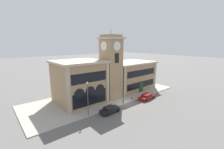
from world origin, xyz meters
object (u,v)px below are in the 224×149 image
Objects in this scene: fire_hydrant at (132,98)px; parked_car_near at (110,110)px; parked_car_mid at (147,96)px; street_lamp at (88,94)px; bollard at (123,101)px.

parked_car_near is at bearing -167.96° from fire_hydrant.
fire_hydrant is at bearing 150.05° from parked_car_mid.
parked_car_near is 0.65× the size of street_lamp.
parked_car_near reaches higher than parked_car_mid.
street_lamp is 12.68m from fire_hydrant.
bollard reaches higher than fire_hydrant.
street_lamp is at bearing 170.57° from parked_car_mid.
street_lamp is 9.70m from bollard.
fire_hydrant is (12.12, 0.13, -3.74)m from street_lamp.
parked_car_near is 4.80× the size of fire_hydrant.
bollard is (-6.66, 1.49, -0.04)m from parked_car_mid.
street_lamp is at bearing 179.11° from bollard.
bollard is at bearing -0.89° from street_lamp.
fire_hydrant is (8.22, 1.75, -0.14)m from parked_car_near.
parked_car_near is 8.41m from fire_hydrant.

